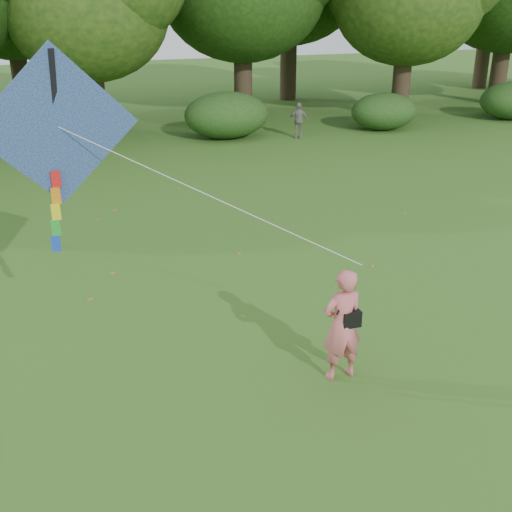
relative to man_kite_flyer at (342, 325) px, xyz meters
name	(u,v)px	position (x,y,z in m)	size (l,w,h in m)	color
ground	(353,382)	(0.14, -0.23, -0.94)	(100.00, 100.00, 0.00)	#265114
man_kite_flyer	(342,325)	(0.00, 0.00, 0.00)	(0.68, 0.45, 1.87)	#D26268
bystander_right	(298,120)	(5.95, 16.74, -0.21)	(0.85, 0.35, 1.45)	gray
crossbody_bag	(350,318)	(0.12, -0.03, 0.12)	(0.43, 0.20, 0.73)	black
flying_kite	(57,129)	(-3.84, 1.96, 2.91)	(5.32, 2.26, 3.19)	#235198
shrub_band	(137,124)	(-0.58, 17.38, -0.08)	(39.15, 3.22, 1.88)	#264919
fallen_leaves	(201,257)	(-0.95, 5.49, -0.93)	(10.97, 12.48, 0.01)	olive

